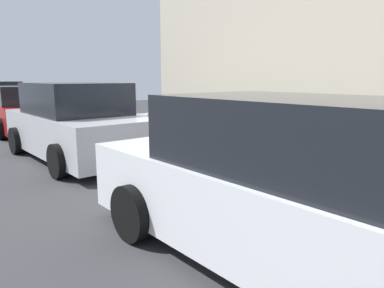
{
  "coord_description": "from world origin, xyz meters",
  "views": [
    {
      "loc": [
        -5.85,
        4.16,
        1.8
      ],
      "look_at": [
        -0.54,
        0.17,
        0.56
      ],
      "focal_mm": 33.29,
      "sensor_mm": 36.0,
      "label": 1
    }
  ],
  "objects_px": {
    "suitcase_teal_0": "(363,172)",
    "suitcase_navy_8": "(197,135)",
    "fire_hydrant": "(148,125)",
    "suitcase_olive_2": "(306,159)",
    "suitcase_olive_9": "(187,136)",
    "suitcase_black_4": "(261,148)",
    "suitcase_black_11": "(163,128)",
    "suitcase_silver_10": "(173,133)",
    "suitcase_maroon_5": "(244,149)",
    "parked_car_red_2": "(24,110)",
    "bollard_post": "(131,121)",
    "parked_car_silver_1": "(77,124)",
    "suitcase_red_6": "(230,144)",
    "parked_car_white_0": "(294,190)",
    "suitcase_silver_3": "(283,152)",
    "suitcase_teal_7": "(211,143)",
    "suitcase_navy_1": "(333,166)"
  },
  "relations": [
    {
      "from": "suitcase_navy_8",
      "to": "parked_car_white_0",
      "type": "bearing_deg",
      "value": 153.22
    },
    {
      "from": "suitcase_silver_10",
      "to": "suitcase_black_11",
      "type": "bearing_deg",
      "value": 0.27
    },
    {
      "from": "suitcase_teal_0",
      "to": "suitcase_navy_8",
      "type": "relative_size",
      "value": 0.7
    },
    {
      "from": "suitcase_silver_10",
      "to": "bollard_post",
      "type": "xyz_separation_m",
      "value": [
        2.0,
        0.1,
        0.1
      ]
    },
    {
      "from": "suitcase_red_6",
      "to": "parked_car_white_0",
      "type": "height_order",
      "value": "parked_car_white_0"
    },
    {
      "from": "suitcase_red_6",
      "to": "suitcase_teal_7",
      "type": "xyz_separation_m",
      "value": [
        0.54,
        0.06,
        -0.07
      ]
    },
    {
      "from": "suitcase_teal_0",
      "to": "suitcase_maroon_5",
      "type": "distance_m",
      "value": 2.28
    },
    {
      "from": "suitcase_navy_8",
      "to": "fire_hydrant",
      "type": "relative_size",
      "value": 1.42
    },
    {
      "from": "suitcase_navy_1",
      "to": "suitcase_black_4",
      "type": "distance_m",
      "value": 1.38
    },
    {
      "from": "suitcase_olive_9",
      "to": "suitcase_olive_2",
      "type": "bearing_deg",
      "value": 179.6
    },
    {
      "from": "suitcase_silver_3",
      "to": "suitcase_navy_8",
      "type": "bearing_deg",
      "value": 1.03
    },
    {
      "from": "suitcase_maroon_5",
      "to": "suitcase_teal_7",
      "type": "bearing_deg",
      "value": -1.46
    },
    {
      "from": "suitcase_olive_2",
      "to": "suitcase_black_4",
      "type": "relative_size",
      "value": 0.75
    },
    {
      "from": "fire_hydrant",
      "to": "parked_car_white_0",
      "type": "distance_m",
      "value": 6.93
    },
    {
      "from": "suitcase_black_4",
      "to": "suitcase_black_11",
      "type": "height_order",
      "value": "suitcase_black_11"
    },
    {
      "from": "suitcase_red_6",
      "to": "parked_car_white_0",
      "type": "xyz_separation_m",
      "value": [
        -3.26,
        2.22,
        0.29
      ]
    },
    {
      "from": "suitcase_olive_9",
      "to": "suitcase_silver_10",
      "type": "bearing_deg",
      "value": 11.9
    },
    {
      "from": "suitcase_teal_0",
      "to": "suitcase_silver_3",
      "type": "relative_size",
      "value": 0.65
    },
    {
      "from": "suitcase_olive_2",
      "to": "suitcase_navy_8",
      "type": "distance_m",
      "value": 2.87
    },
    {
      "from": "suitcase_navy_8",
      "to": "suitcase_olive_9",
      "type": "bearing_deg",
      "value": -10.26
    },
    {
      "from": "suitcase_black_4",
      "to": "parked_car_white_0",
      "type": "relative_size",
      "value": 0.2
    },
    {
      "from": "suitcase_navy_1",
      "to": "suitcase_olive_2",
      "type": "distance_m",
      "value": 0.46
    },
    {
      "from": "suitcase_olive_2",
      "to": "parked_car_red_2",
      "type": "relative_size",
      "value": 0.17
    },
    {
      "from": "suitcase_teal_7",
      "to": "suitcase_silver_3",
      "type": "bearing_deg",
      "value": -178.35
    },
    {
      "from": "bollard_post",
      "to": "parked_car_red_2",
      "type": "xyz_separation_m",
      "value": [
        3.71,
        2.06,
        0.16
      ]
    },
    {
      "from": "suitcase_maroon_5",
      "to": "parked_car_white_0",
      "type": "distance_m",
      "value": 3.52
    },
    {
      "from": "suitcase_olive_2",
      "to": "suitcase_red_6",
      "type": "distance_m",
      "value": 1.82
    },
    {
      "from": "suitcase_teal_7",
      "to": "parked_car_red_2",
      "type": "distance_m",
      "value": 7.5
    },
    {
      "from": "suitcase_teal_7",
      "to": "suitcase_navy_1",
      "type": "bearing_deg",
      "value": -177.86
    },
    {
      "from": "suitcase_olive_2",
      "to": "suitcase_black_11",
      "type": "distance_m",
      "value": 4.28
    },
    {
      "from": "suitcase_black_4",
      "to": "suitcase_silver_10",
      "type": "relative_size",
      "value": 1.03
    },
    {
      "from": "suitcase_maroon_5",
      "to": "parked_car_red_2",
      "type": "relative_size",
      "value": 0.2
    },
    {
      "from": "fire_hydrant",
      "to": "suitcase_olive_2",
      "type": "bearing_deg",
      "value": -179.76
    },
    {
      "from": "suitcase_navy_8",
      "to": "suitcase_olive_9",
      "type": "distance_m",
      "value": 0.48
    },
    {
      "from": "suitcase_teal_0",
      "to": "parked_car_red_2",
      "type": "bearing_deg",
      "value": 12.24
    },
    {
      "from": "suitcase_silver_3",
      "to": "parked_car_silver_1",
      "type": "bearing_deg",
      "value": 29.08
    },
    {
      "from": "fire_hydrant",
      "to": "parked_car_silver_1",
      "type": "bearing_deg",
      "value": 106.84
    },
    {
      "from": "suitcase_silver_3",
      "to": "suitcase_olive_9",
      "type": "xyz_separation_m",
      "value": [
        2.88,
        -0.04,
        -0.08
      ]
    },
    {
      "from": "suitcase_teal_7",
      "to": "suitcase_black_11",
      "type": "relative_size",
      "value": 0.73
    },
    {
      "from": "suitcase_red_6",
      "to": "suitcase_maroon_5",
      "type": "bearing_deg",
      "value": 170.28
    },
    {
      "from": "suitcase_olive_2",
      "to": "bollard_post",
      "type": "distance_m",
      "value": 5.82
    },
    {
      "from": "fire_hydrant",
      "to": "parked_car_red_2",
      "type": "xyz_separation_m",
      "value": [
        4.41,
        2.21,
        0.21
      ]
    },
    {
      "from": "suitcase_olive_2",
      "to": "suitcase_silver_3",
      "type": "distance_m",
      "value": 0.46
    },
    {
      "from": "suitcase_maroon_5",
      "to": "parked_car_silver_1",
      "type": "relative_size",
      "value": 0.19
    },
    {
      "from": "suitcase_navy_8",
      "to": "suitcase_olive_9",
      "type": "xyz_separation_m",
      "value": [
        0.47,
        -0.08,
        -0.07
      ]
    },
    {
      "from": "suitcase_olive_2",
      "to": "fire_hydrant",
      "type": "distance_m",
      "value": 5.12
    },
    {
      "from": "suitcase_navy_1",
      "to": "suitcase_maroon_5",
      "type": "bearing_deg",
      "value": 4.15
    },
    {
      "from": "suitcase_silver_3",
      "to": "fire_hydrant",
      "type": "relative_size",
      "value": 1.53
    },
    {
      "from": "suitcase_silver_3",
      "to": "suitcase_olive_9",
      "type": "height_order",
      "value": "suitcase_silver_3"
    },
    {
      "from": "suitcase_navy_1",
      "to": "suitcase_silver_3",
      "type": "relative_size",
      "value": 0.88
    }
  ]
}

